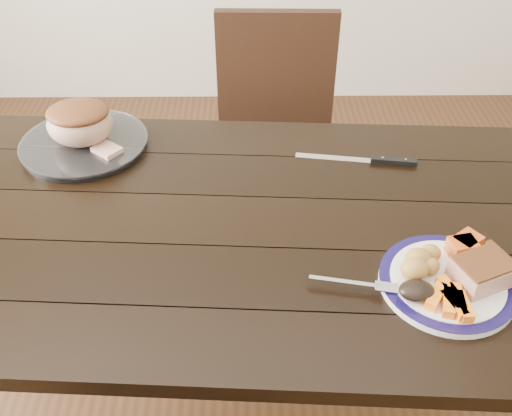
{
  "coord_description": "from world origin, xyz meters",
  "views": [
    {
      "loc": [
        0.07,
        -1.02,
        1.61
      ],
      "look_at": [
        0.08,
        -0.02,
        0.8
      ],
      "focal_mm": 40.0,
      "sensor_mm": 36.0,
      "label": 1
    }
  ],
  "objects_px": {
    "dining_table": "(223,248)",
    "fork": "(360,284)",
    "roast_joint": "(80,124)",
    "serving_platter": "(85,145)",
    "carving_knife": "(379,160)",
    "pork_slice": "(481,272)",
    "chair_far": "(275,134)",
    "dinner_plate": "(446,283)"
  },
  "relations": [
    {
      "from": "serving_platter",
      "to": "chair_far",
      "type": "bearing_deg",
      "value": 38.06
    },
    {
      "from": "fork",
      "to": "serving_platter",
      "type": "bearing_deg",
      "value": 152.4
    },
    {
      "from": "dinner_plate",
      "to": "roast_joint",
      "type": "distance_m",
      "value": 1.01
    },
    {
      "from": "roast_joint",
      "to": "chair_far",
      "type": "bearing_deg",
      "value": 38.06
    },
    {
      "from": "dinner_plate",
      "to": "fork",
      "type": "distance_m",
      "value": 0.18
    },
    {
      "from": "carving_knife",
      "to": "pork_slice",
      "type": "bearing_deg",
      "value": -66.41
    },
    {
      "from": "chair_far",
      "to": "dinner_plate",
      "type": "xyz_separation_m",
      "value": [
        0.31,
        -0.95,
        0.23
      ]
    },
    {
      "from": "dining_table",
      "to": "roast_joint",
      "type": "relative_size",
      "value": 9.4
    },
    {
      "from": "fork",
      "to": "carving_knife",
      "type": "distance_m",
      "value": 0.47
    },
    {
      "from": "fork",
      "to": "dining_table",
      "type": "bearing_deg",
      "value": 152.59
    },
    {
      "from": "dinner_plate",
      "to": "serving_platter",
      "type": "relative_size",
      "value": 0.82
    },
    {
      "from": "serving_platter",
      "to": "fork",
      "type": "distance_m",
      "value": 0.86
    },
    {
      "from": "fork",
      "to": "carving_knife",
      "type": "bearing_deg",
      "value": 86.23
    },
    {
      "from": "chair_far",
      "to": "roast_joint",
      "type": "relative_size",
      "value": 5.3
    },
    {
      "from": "roast_joint",
      "to": "carving_knife",
      "type": "distance_m",
      "value": 0.8
    },
    {
      "from": "fork",
      "to": "roast_joint",
      "type": "bearing_deg",
      "value": 152.4
    },
    {
      "from": "dinner_plate",
      "to": "fork",
      "type": "relative_size",
      "value": 1.55
    },
    {
      "from": "pork_slice",
      "to": "roast_joint",
      "type": "bearing_deg",
      "value": 149.91
    },
    {
      "from": "dining_table",
      "to": "serving_platter",
      "type": "xyz_separation_m",
      "value": [
        -0.39,
        0.31,
        0.1
      ]
    },
    {
      "from": "dining_table",
      "to": "roast_joint",
      "type": "xyz_separation_m",
      "value": [
        -0.39,
        0.31,
        0.17
      ]
    },
    {
      "from": "dining_table",
      "to": "pork_slice",
      "type": "distance_m",
      "value": 0.59
    },
    {
      "from": "pork_slice",
      "to": "dining_table",
      "type": "bearing_deg",
      "value": 157.41
    },
    {
      "from": "dining_table",
      "to": "roast_joint",
      "type": "height_order",
      "value": "roast_joint"
    },
    {
      "from": "chair_far",
      "to": "serving_platter",
      "type": "relative_size",
      "value": 2.76
    },
    {
      "from": "serving_platter",
      "to": "roast_joint",
      "type": "relative_size",
      "value": 1.92
    },
    {
      "from": "dinner_plate",
      "to": "fork",
      "type": "height_order",
      "value": "fork"
    },
    {
      "from": "dining_table",
      "to": "roast_joint",
      "type": "bearing_deg",
      "value": 141.26
    },
    {
      "from": "chair_far",
      "to": "pork_slice",
      "type": "height_order",
      "value": "chair_far"
    },
    {
      "from": "dinner_plate",
      "to": "serving_platter",
      "type": "xyz_separation_m",
      "value": [
        -0.86,
        0.53,
        0.0
      ]
    },
    {
      "from": "dining_table",
      "to": "pork_slice",
      "type": "height_order",
      "value": "pork_slice"
    },
    {
      "from": "dinner_plate",
      "to": "pork_slice",
      "type": "bearing_deg",
      "value": -4.76
    },
    {
      "from": "dining_table",
      "to": "roast_joint",
      "type": "distance_m",
      "value": 0.52
    },
    {
      "from": "chair_far",
      "to": "fork",
      "type": "relative_size",
      "value": 5.23
    },
    {
      "from": "dining_table",
      "to": "pork_slice",
      "type": "relative_size",
      "value": 15.36
    },
    {
      "from": "dining_table",
      "to": "fork",
      "type": "bearing_deg",
      "value": -38.41
    },
    {
      "from": "dining_table",
      "to": "serving_platter",
      "type": "distance_m",
      "value": 0.51
    },
    {
      "from": "serving_platter",
      "to": "pork_slice",
      "type": "xyz_separation_m",
      "value": [
        0.92,
        -0.53,
        0.04
      ]
    },
    {
      "from": "dining_table",
      "to": "carving_knife",
      "type": "height_order",
      "value": "carving_knife"
    },
    {
      "from": "fork",
      "to": "carving_knife",
      "type": "xyz_separation_m",
      "value": [
        0.12,
        0.46,
        -0.01
      ]
    },
    {
      "from": "pork_slice",
      "to": "roast_joint",
      "type": "height_order",
      "value": "roast_joint"
    },
    {
      "from": "serving_platter",
      "to": "carving_knife",
      "type": "height_order",
      "value": "serving_platter"
    },
    {
      "from": "roast_joint",
      "to": "dining_table",
      "type": "bearing_deg",
      "value": -38.74
    }
  ]
}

